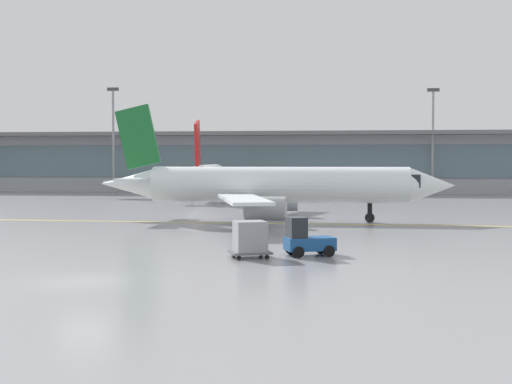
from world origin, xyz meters
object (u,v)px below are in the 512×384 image
object	(u,v)px
gate_airplane_1	(208,176)
apron_light_mast_2	(433,137)
baggage_tug	(306,239)
apron_light_mast_1	(113,136)
taxiing_regional_jet	(274,186)
cargo_dolly_lead	(250,238)

from	to	relation	value
gate_airplane_1	apron_light_mast_2	size ratio (longest dim) A/B	1.89
baggage_tug	apron_light_mast_1	xyz separation A→B (m)	(-33.55, 68.86, 7.96)
taxiing_regional_jet	baggage_tug	distance (m)	21.94
cargo_dolly_lead	apron_light_mast_2	distance (m)	74.70
gate_airplane_1	apron_light_mast_2	distance (m)	35.18
cargo_dolly_lead	apron_light_mast_1	distance (m)	76.79
gate_airplane_1	cargo_dolly_lead	distance (m)	58.11
taxiing_regional_jet	baggage_tug	size ratio (longest dim) A/B	10.26
apron_light_mast_1	apron_light_mast_2	size ratio (longest dim) A/B	1.03
apron_light_mast_1	gate_airplane_1	bearing A→B (deg)	-37.50
apron_light_mast_1	cargo_dolly_lead	bearing A→B (deg)	-66.33
baggage_tug	cargo_dolly_lead	world-z (taller)	baggage_tug
cargo_dolly_lead	taxiing_regional_jet	bearing A→B (deg)	71.38
taxiing_regional_jet	cargo_dolly_lead	bearing A→B (deg)	-86.37
taxiing_regional_jet	apron_light_mast_2	bearing A→B (deg)	70.41
apron_light_mast_1	apron_light_mast_2	world-z (taller)	apron_light_mast_1
cargo_dolly_lead	apron_light_mast_2	xyz separation A→B (m)	(17.84, 72.15, 7.56)
apron_light_mast_2	taxiing_regional_jet	bearing A→B (deg)	-110.78
cargo_dolly_lead	apron_light_mast_2	world-z (taller)	apron_light_mast_2
cargo_dolly_lead	apron_light_mast_2	size ratio (longest dim) A/B	0.16
taxiing_regional_jet	cargo_dolly_lead	size ratio (longest dim) A/B	11.86
baggage_tug	gate_airplane_1	bearing A→B (deg)	85.11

